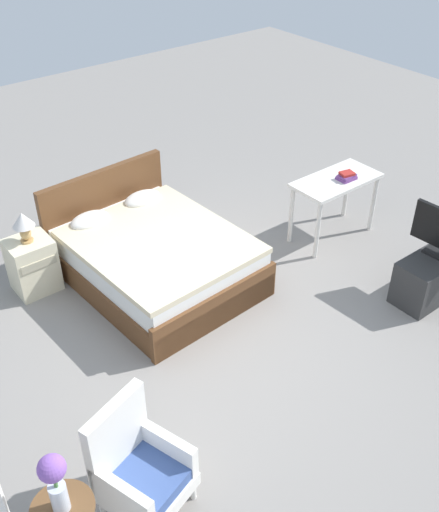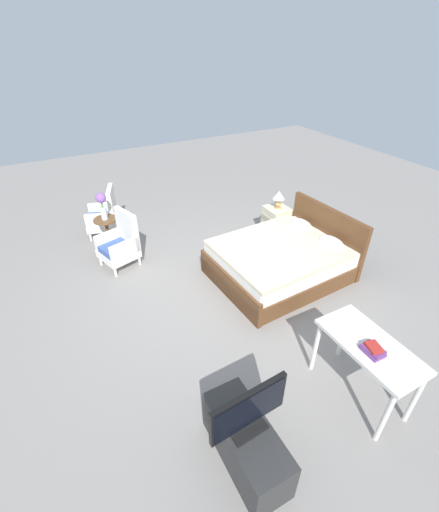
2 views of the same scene
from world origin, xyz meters
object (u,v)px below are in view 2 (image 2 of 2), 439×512
Objects in this scene: armchair_by_window_left at (105,216)px; book_stack at (373,350)px; armchair_by_window_right at (120,244)px; vanity_desk at (368,352)px; side_table at (107,230)px; table_lamp at (279,197)px; flower_vase at (102,203)px; tv_flatscreen at (249,411)px; nightstand at (276,222)px; bed at (282,260)px; tv_stand at (246,443)px.

book_stack is (4.88, 1.51, 0.42)m from armchair_by_window_left.
armchair_by_window_right is at bearing 0.00° from armchair_by_window_left.
vanity_desk is (3.65, 1.58, 0.27)m from armchair_by_window_right.
armchair_by_window_right is 1.54× the size of side_table.
table_lamp reaches higher than vanity_desk.
side_table is 1.25× the size of flower_vase.
nightstand is at bearing 140.57° from tv_flatscreen.
bed is at bearing 46.74° from flower_vase.
book_stack reaches higher than tv_stand.
table_lamp is at bearing 159.06° from vanity_desk.
armchair_by_window_left is at bearing -141.24° from bed.
bed reaches higher than vanity_desk.
book_stack is at bearing 22.05° from armchair_by_window_right.
bed is 2.35m from book_stack.
side_table is at bearing -176.73° from tv_stand.
table_lamp is at bearing 140.56° from tv_flatscreen.
book_stack is at bearing 87.69° from tv_stand.
armchair_by_window_right is at bearing 8.11° from flower_vase.
vanity_desk reaches higher than nightstand.
flower_vase reaches higher than nightstand.
bed is 2.16× the size of tv_stand.
armchair_by_window_right is (-1.53, -2.16, 0.08)m from bed.
bed is 2.93m from tv_stand.
nightstand is 0.57× the size of vanity_desk.
vanity_desk reaches higher than side_table.
side_table is at bearing -171.89° from armchair_by_window_right.
nightstand is at bearing -90.00° from table_lamp.
side_table is at bearing -176.73° from tv_flatscreen.
book_stack reaches higher than vanity_desk.
armchair_by_window_right is 0.58m from side_table.
side_table is at bearing 180.00° from flower_vase.
flower_vase is (-0.58, -0.08, 0.51)m from armchair_by_window_right.
vanity_desk is at bearing 135.82° from book_stack.
bed is at bearing -31.26° from table_lamp.
bed is 3.07m from side_table.
book_stack is at bearing -44.18° from vanity_desk.
tv_stand is (3.21, -2.64, -0.57)m from table_lamp.
tv_flatscreen is 1.43m from vanity_desk.
nightstand is (1.04, 2.89, -0.59)m from flower_vase.
bed is 1.99× the size of vanity_desk.
tv_flatscreen reaches higher than tv_stand.
tv_flatscreen is 3.44× the size of book_stack.
vanity_desk is (4.23, 1.67, 0.27)m from side_table.
table_lamp reaches higher than tv_stand.
tv_stand is 1.33× the size of tv_flatscreen.
armchair_by_window_left is 0.88× the size of vanity_desk.
tv_flatscreen is 1.35m from book_stack.
tv_flatscreen reaches higher than book_stack.
flower_vase reaches higher than tv_stand.
armchair_by_window_left is 5.07m from vanity_desk.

